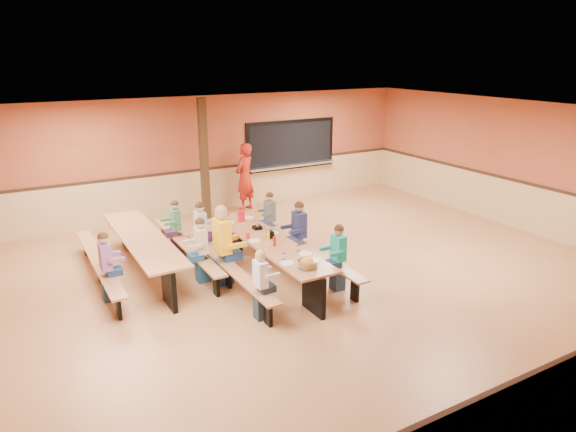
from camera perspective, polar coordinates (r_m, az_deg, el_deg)
ground at (r=9.61m, az=1.69°, el=-7.06°), size 12.00×12.00×0.00m
room_envelope at (r=9.34m, az=1.73°, el=-3.21°), size 12.04×10.04×3.02m
kitchen_pass_through at (r=14.54m, az=0.35°, el=7.69°), size 2.78×0.28×1.38m
structural_post at (r=12.87m, az=-9.31°, el=6.17°), size 0.18×0.18×3.00m
cafeteria_table_main at (r=9.49m, az=-2.13°, el=-3.95°), size 1.91×3.70×0.74m
cafeteria_table_second at (r=10.05m, az=-15.76°, el=-3.38°), size 1.91×3.70×0.74m
seated_child_white_left at (r=8.06m, az=-3.05°, el=-7.71°), size 0.34×0.27×1.14m
seated_adult_yellow at (r=9.28m, az=-7.29°, el=-3.29°), size 0.49×0.40×1.45m
seated_child_grey_left at (r=10.29m, az=-9.65°, el=-1.87°), size 0.38×0.31×1.24m
seated_child_teal_right at (r=9.04m, az=5.58°, el=-4.67°), size 0.36×0.30×1.19m
seated_child_navy_right at (r=10.07m, az=1.24°, el=-1.97°), size 0.40×0.33×1.27m
seated_child_char_right at (r=11.10m, az=-2.02°, el=-0.35°), size 0.35×0.29×1.17m
seated_child_purple_sec at (r=9.14m, az=-19.54°, el=-5.39°), size 0.37×0.30×1.20m
seated_child_green_sec at (r=10.77m, az=-12.34°, el=-1.36°), size 0.35×0.28×1.17m
seated_child_tan_sec at (r=9.44m, az=-9.60°, el=-3.82°), size 0.37×0.30×1.20m
standing_woman at (r=13.56m, az=-4.84°, el=4.32°), size 0.78×0.70×1.79m
punch_pitcher at (r=10.47m, az=-5.23°, el=-0.01°), size 0.16×0.16×0.22m
chip_bowl at (r=8.23m, az=2.19°, el=-5.27°), size 0.32×0.32×0.15m
napkin_dispenser at (r=9.53m, az=-1.97°, el=-2.06°), size 0.10×0.14×0.13m
condiment_mustard at (r=9.42m, az=-2.21°, el=-2.18°), size 0.06×0.06×0.17m
condiment_ketchup at (r=9.12m, az=-1.51°, el=-2.84°), size 0.06×0.06×0.17m
table_paddle at (r=9.99m, az=-3.45°, el=-0.70°), size 0.16×0.16×0.56m
place_settings at (r=9.39m, az=-2.15°, el=-2.43°), size 0.65×3.30×0.11m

